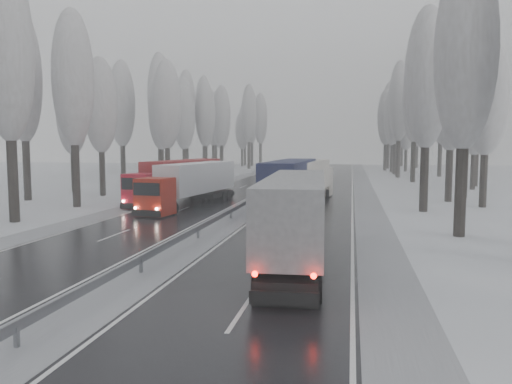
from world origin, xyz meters
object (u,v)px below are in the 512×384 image
(truck_grey_tarp, at_px, (297,211))
(truck_cream_box, at_px, (308,178))
(truck_blue_box, at_px, (292,182))
(truck_red_white, at_px, (193,181))
(box_truck_distant, at_px, (320,168))
(truck_red_red, at_px, (179,177))

(truck_grey_tarp, distance_m, truck_cream_box, 23.35)
(truck_blue_box, distance_m, truck_red_white, 9.17)
(truck_grey_tarp, relative_size, truck_cream_box, 1.00)
(truck_cream_box, xyz_separation_m, box_truck_distant, (-1.93, 47.97, -1.07))
(box_truck_distant, distance_m, truck_red_red, 49.58)
(box_truck_distant, xyz_separation_m, truck_red_red, (-10.49, -48.45, 1.04))
(truck_cream_box, relative_size, box_truck_distant, 2.29)
(truck_grey_tarp, xyz_separation_m, truck_blue_box, (-2.27, 17.60, 0.11))
(truck_red_white, bearing_deg, truck_blue_box, -2.45)
(truck_cream_box, bearing_deg, truck_red_red, -171.57)
(truck_blue_box, relative_size, truck_cream_box, 1.04)
(truck_blue_box, distance_m, truck_cream_box, 5.74)
(box_truck_distant, bearing_deg, truck_red_white, -106.21)
(box_truck_distant, relative_size, truck_red_red, 0.44)
(truck_grey_tarp, height_order, truck_red_white, truck_grey_tarp)
(truck_blue_box, bearing_deg, truck_red_white, 172.40)
(truck_cream_box, height_order, truck_red_red, truck_cream_box)
(truck_red_white, xyz_separation_m, truck_red_red, (-2.64, 3.67, 0.08))
(truck_red_white, bearing_deg, truck_red_red, 132.88)
(box_truck_distant, relative_size, truck_red_white, 0.46)
(truck_grey_tarp, relative_size, box_truck_distant, 2.28)
(truck_grey_tarp, xyz_separation_m, truck_cream_box, (-1.53, 23.30, 0.00))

